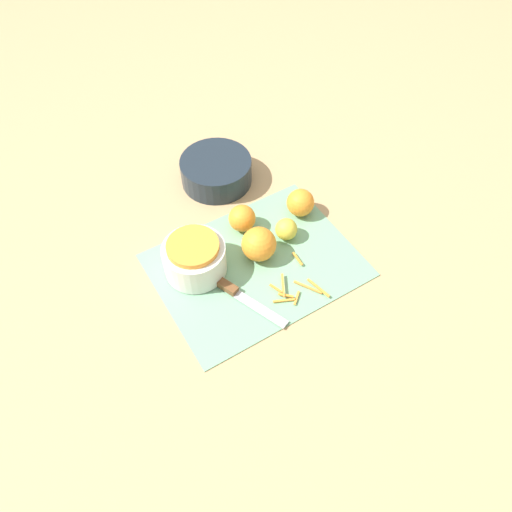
{
  "coord_description": "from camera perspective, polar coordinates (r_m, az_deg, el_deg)",
  "views": [
    {
      "loc": [
        -0.36,
        -0.59,
        0.94
      ],
      "look_at": [
        0.0,
        0.0,
        0.04
      ],
      "focal_mm": 35.0,
      "sensor_mm": 36.0,
      "label": 1
    }
  ],
  "objects": [
    {
      "name": "orange_right",
      "position": [
        1.15,
        0.33,
        1.37
      ],
      "size": [
        0.08,
        0.08,
        0.08
      ],
      "color": "orange",
      "rests_on": "cutting_board"
    },
    {
      "name": "peel_pile",
      "position": [
        1.12,
        4.6,
        -3.58
      ],
      "size": [
        0.11,
        0.15,
        0.01
      ],
      "color": "orange",
      "rests_on": "cutting_board"
    },
    {
      "name": "bowl_speckled",
      "position": [
        1.13,
        -7.05,
        -0.14
      ],
      "size": [
        0.14,
        0.14,
        0.09
      ],
      "color": "silver",
      "rests_on": "cutting_board"
    },
    {
      "name": "bowl_dark",
      "position": [
        1.34,
        -4.57,
        9.68
      ],
      "size": [
        0.19,
        0.19,
        0.07
      ],
      "color": "#1E2833",
      "rests_on": "ground_plane"
    },
    {
      "name": "cutting_board",
      "position": [
        1.16,
        0.0,
        -0.99
      ],
      "size": [
        0.46,
        0.35,
        0.01
      ],
      "color": "#75AD84",
      "rests_on": "ground_plane"
    },
    {
      "name": "knife",
      "position": [
        1.12,
        -3.02,
        -3.73
      ],
      "size": [
        0.1,
        0.22,
        0.02
      ],
      "rotation": [
        0.0,
        0.0,
        -1.19
      ],
      "color": "brown",
      "rests_on": "cutting_board"
    },
    {
      "name": "lemon",
      "position": [
        1.2,
        3.48,
        3.08
      ],
      "size": [
        0.05,
        0.05,
        0.05
      ],
      "color": "gold",
      "rests_on": "cutting_board"
    },
    {
      "name": "orange_left",
      "position": [
        1.25,
        5.1,
        6.09
      ],
      "size": [
        0.07,
        0.07,
        0.07
      ],
      "color": "orange",
      "rests_on": "cutting_board"
    },
    {
      "name": "ground_plane",
      "position": [
        1.17,
        0.0,
        -1.08
      ],
      "size": [
        4.0,
        4.0,
        0.0
      ],
      "primitive_type": "plane",
      "color": "tan"
    },
    {
      "name": "orange_back",
      "position": [
        1.21,
        -1.6,
        4.34
      ],
      "size": [
        0.07,
        0.07,
        0.07
      ],
      "color": "orange",
      "rests_on": "cutting_board"
    }
  ]
}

